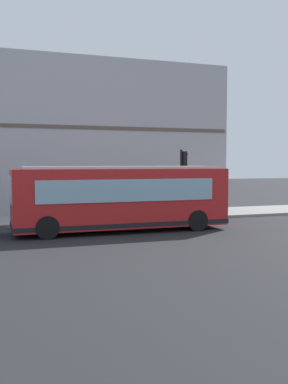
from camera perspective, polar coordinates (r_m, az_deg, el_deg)
name	(u,v)px	position (r m, az deg, el deg)	size (l,w,h in m)	color
ground	(152,229)	(21.75, 0.99, -4.77)	(120.00, 120.00, 0.00)	#262628
sidewalk_curb	(124,216)	(26.22, -2.61, -3.15)	(4.32, 40.00, 0.15)	gray
building_corner	(100,139)	(31.56, -5.61, 6.78)	(7.10, 16.07, 9.82)	#A8A8AD
city_bus_nearside	(121,198)	(20.93, -2.96, -0.82)	(2.62, 10.05, 3.07)	red
traffic_light_near_corner	(183,170)	(25.71, 5.05, 2.86)	(0.32, 0.49, 3.84)	black
fire_hydrant	(179,208)	(26.78, 4.54, -2.07)	(0.35, 0.35, 0.74)	yellow
pedestrian_by_light_pole	(208,197)	(28.18, 8.20, -0.70)	(0.32, 0.32, 1.58)	black
pedestrian_near_hydrant	(42,201)	(23.76, -12.98, -1.19)	(0.32, 0.32, 1.83)	gold
newspaper_vending_box	(215,202)	(29.99, 9.15, -1.31)	(0.44, 0.42, 0.90)	#263F99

